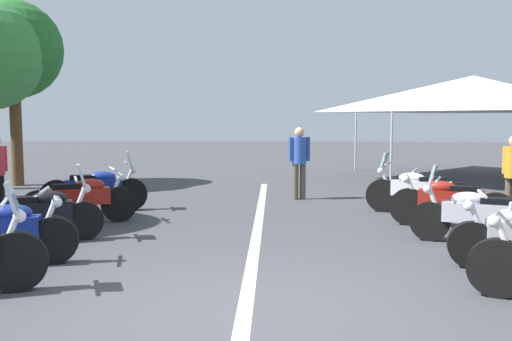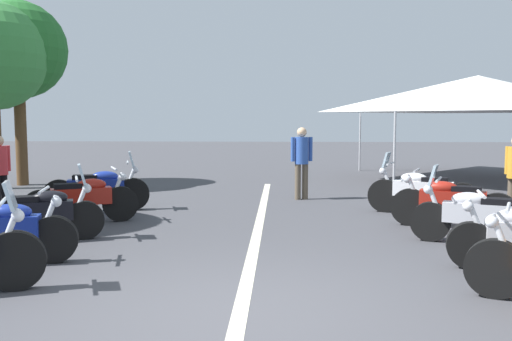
# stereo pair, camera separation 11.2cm
# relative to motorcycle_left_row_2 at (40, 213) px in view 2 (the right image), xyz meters

# --- Properties ---
(ground_plane) EXTENTS (80.00, 80.00, 0.00)m
(ground_plane) POSITION_rel_motorcycle_left_row_2_xyz_m (-3.03, -3.30, -0.46)
(ground_plane) COLOR #424247
(lane_centre_stripe) EXTENTS (13.87, 0.16, 0.01)m
(lane_centre_stripe) POSITION_rel_motorcycle_left_row_2_xyz_m (0.76, -3.30, -0.45)
(lane_centre_stripe) COLOR beige
(lane_centre_stripe) RESTS_ON ground_plane
(motorcycle_left_row_2) EXTENTS (0.93, 1.88, 1.19)m
(motorcycle_left_row_2) POSITION_rel_motorcycle_left_row_2_xyz_m (0.00, 0.00, 0.00)
(motorcycle_left_row_2) COLOR black
(motorcycle_left_row_2) RESTS_ON ground_plane
(motorcycle_left_row_3) EXTENTS (1.03, 1.90, 1.01)m
(motorcycle_left_row_3) POSITION_rel_motorcycle_left_row_2_xyz_m (1.49, -0.11, 0.00)
(motorcycle_left_row_3) COLOR black
(motorcycle_left_row_3) RESTS_ON ground_plane
(motorcycle_left_row_4) EXTENTS (0.82, 2.10, 1.22)m
(motorcycle_left_row_4) POSITION_rel_motorcycle_left_row_2_xyz_m (2.87, 0.07, 0.02)
(motorcycle_left_row_4) COLOR black
(motorcycle_left_row_4) RESTS_ON ground_plane
(motorcycle_right_row_2) EXTENTS (1.00, 1.99, 1.20)m
(motorcycle_right_row_2) POSITION_rel_motorcycle_left_row_2_xyz_m (0.09, -6.68, 0.00)
(motorcycle_right_row_2) COLOR black
(motorcycle_right_row_2) RESTS_ON ground_plane
(motorcycle_right_row_3) EXTENTS (0.98, 2.00, 1.01)m
(motorcycle_right_row_3) POSITION_rel_motorcycle_left_row_2_xyz_m (1.36, -6.64, 0.01)
(motorcycle_right_row_3) COLOR black
(motorcycle_right_row_3) RESTS_ON ground_plane
(motorcycle_right_row_4) EXTENTS (1.02, 2.06, 1.23)m
(motorcycle_right_row_4) POSITION_rel_motorcycle_left_row_2_xyz_m (2.75, -6.47, 0.02)
(motorcycle_right_row_4) COLOR black
(motorcycle_right_row_4) RESTS_ON ground_plane
(bystander_1) EXTENTS (0.32, 0.51, 1.70)m
(bystander_1) POSITION_rel_motorcycle_left_row_2_xyz_m (4.71, -4.18, 0.54)
(bystander_1) COLOR brown
(bystander_1) RESTS_ON ground_plane
(bystander_3) EXTENTS (0.50, 0.32, 1.56)m
(bystander_3) POSITION_rel_motorcycle_left_row_2_xyz_m (2.56, 1.96, 0.45)
(bystander_3) COLOR black
(bystander_3) RESTS_ON ground_plane
(roadside_tree_1) EXTENTS (2.73, 2.73, 5.19)m
(roadside_tree_1) POSITION_rel_motorcycle_left_row_2_xyz_m (7.17, 3.71, 3.33)
(roadside_tree_1) COLOR brown
(roadside_tree_1) RESTS_ON ground_plane
(event_tent) EXTENTS (6.86, 6.86, 3.20)m
(event_tent) POSITION_rel_motorcycle_left_row_2_xyz_m (8.93, -9.64, 2.19)
(event_tent) COLOR white
(event_tent) RESTS_ON ground_plane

